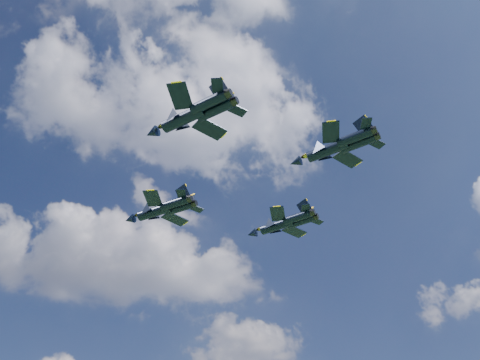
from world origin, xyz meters
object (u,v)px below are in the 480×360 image
object	(u,v)px
jet_slot	(325,151)
jet_right	(275,226)
jet_left	(181,120)
jet_lead	(153,212)

from	to	relation	value
jet_slot	jet_right	bearing A→B (deg)	45.73
jet_left	jet_right	xyz separation A→B (m)	(20.05, 28.66, 0.70)
jet_lead	jet_right	size ratio (longest dim) A/B	1.04
jet_left	jet_right	world-z (taller)	jet_right
jet_right	jet_slot	bearing A→B (deg)	-134.11
jet_lead	jet_right	world-z (taller)	jet_right
jet_right	jet_slot	xyz separation A→B (m)	(3.37, -25.69, -1.90)
jet_left	jet_slot	xyz separation A→B (m)	(23.42, 2.97, -1.20)
jet_lead	jet_left	bearing A→B (deg)	-135.71
jet_right	jet_left	bearing A→B (deg)	-176.55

